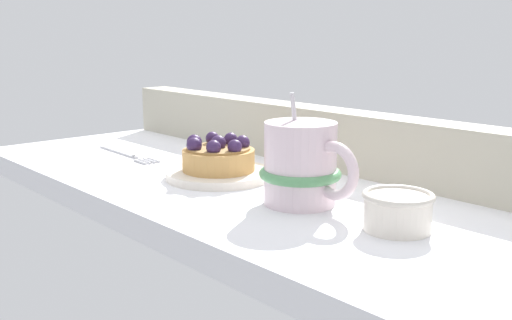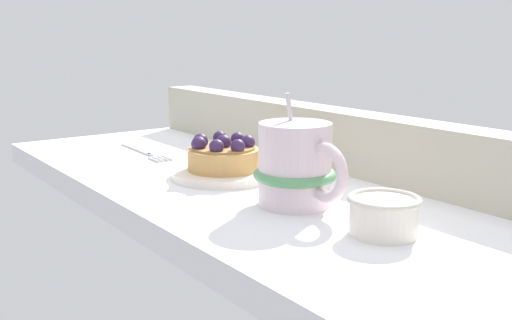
{
  "view_description": "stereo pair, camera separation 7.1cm",
  "coord_description": "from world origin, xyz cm",
  "px_view_note": "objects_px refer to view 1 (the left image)",
  "views": [
    {
      "loc": [
        55.51,
        -48.01,
        18.6
      ],
      "look_at": [
        3.73,
        -1.54,
        3.65
      ],
      "focal_mm": 42.24,
      "sensor_mm": 36.0,
      "label": 1
    },
    {
      "loc": [
        59.98,
        -42.48,
        18.6
      ],
      "look_at": [
        3.73,
        -1.54,
        3.65
      ],
      "focal_mm": 42.24,
      "sensor_mm": 36.0,
      "label": 2
    }
  ],
  "objects_px": {
    "dessert_fork": "(127,154)",
    "sugar_bowl": "(398,210)",
    "coffee_mug": "(302,165)",
    "raspberry_tart": "(218,156)",
    "dessert_plate": "(219,174)"
  },
  "relations": [
    {
      "from": "raspberry_tart",
      "to": "sugar_bowl",
      "type": "height_order",
      "value": "raspberry_tart"
    },
    {
      "from": "raspberry_tart",
      "to": "coffee_mug",
      "type": "bearing_deg",
      "value": -2.4
    },
    {
      "from": "dessert_fork",
      "to": "sugar_bowl",
      "type": "height_order",
      "value": "sugar_bowl"
    },
    {
      "from": "raspberry_tart",
      "to": "coffee_mug",
      "type": "relative_size",
      "value": 0.75
    },
    {
      "from": "dessert_fork",
      "to": "coffee_mug",
      "type": "bearing_deg",
      "value": 1.31
    },
    {
      "from": "dessert_plate",
      "to": "sugar_bowl",
      "type": "bearing_deg",
      "value": -0.52
    },
    {
      "from": "dessert_plate",
      "to": "coffee_mug",
      "type": "distance_m",
      "value": 0.16
    },
    {
      "from": "dessert_plate",
      "to": "coffee_mug",
      "type": "relative_size",
      "value": 1.1
    },
    {
      "from": "raspberry_tart",
      "to": "coffee_mug",
      "type": "distance_m",
      "value": 0.16
    },
    {
      "from": "dessert_fork",
      "to": "sugar_bowl",
      "type": "xyz_separation_m",
      "value": [
        0.48,
        0.01,
        0.02
      ]
    },
    {
      "from": "coffee_mug",
      "to": "sugar_bowl",
      "type": "bearing_deg",
      "value": 2.0
    },
    {
      "from": "coffee_mug",
      "to": "sugar_bowl",
      "type": "relative_size",
      "value": 1.81
    },
    {
      "from": "dessert_plate",
      "to": "dessert_fork",
      "type": "height_order",
      "value": "dessert_plate"
    },
    {
      "from": "raspberry_tart",
      "to": "dessert_fork",
      "type": "bearing_deg",
      "value": -175.92
    },
    {
      "from": "coffee_mug",
      "to": "sugar_bowl",
      "type": "height_order",
      "value": "coffee_mug"
    }
  ]
}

